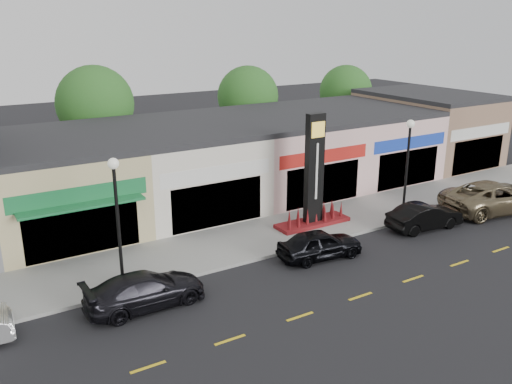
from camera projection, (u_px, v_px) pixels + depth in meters
The scene contains 18 objects.
ground at pixel (315, 269), 24.29m from camera, with size 120.00×120.00×0.00m, color black.
sidewalk at pixel (264, 236), 27.81m from camera, with size 52.00×4.30×0.15m, color gray.
curb at pixel (289, 251), 25.97m from camera, with size 52.00×0.20×0.15m, color gray.
shop_beige at pixel (57, 183), 28.68m from camera, with size 7.00×10.85×4.80m.
shop_cream at pixel (179, 165), 32.16m from camera, with size 7.00×10.01×4.80m.
shop_pink_w at pixel (277, 151), 35.62m from camera, with size 7.00×10.01×4.80m.
shop_pink_e at pixel (358, 140), 39.09m from camera, with size 7.00×10.01×4.80m.
shop_tan at pixel (426, 127), 42.48m from camera, with size 7.00×10.01×5.30m.
tree_rear_west at pixel (95, 104), 36.60m from camera, with size 5.20×5.20×7.83m.
tree_rear_mid at pixel (248, 97), 42.64m from camera, with size 4.80×4.80×7.29m.
tree_rear_east at pixel (346, 92), 47.67m from camera, with size 4.60×4.60×6.94m.
lamp_west_near at pixel (117, 211), 21.31m from camera, with size 0.44×0.44×5.47m.
lamp_east_near at pixel (408, 159), 29.23m from camera, with size 0.44×0.44×5.47m.
pylon_sign at pixel (314, 187), 28.50m from camera, with size 4.20×1.30×6.00m.
car_dark_sedan at pixel (145, 290), 20.91m from camera, with size 4.72×1.92×1.37m, color black.
car_black_sedan at pixel (320, 244), 25.19m from camera, with size 4.05×1.63×1.38m, color black.
car_black_conv at pixel (425, 216), 28.73m from camera, with size 4.23×1.47×1.39m, color black.
car_gold_suv at pixel (495, 197), 31.31m from camera, with size 6.37×2.94×1.77m, color #7B6C4E.
Camera 1 is at (-13.76, -17.50, 10.65)m, focal length 38.00 mm.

